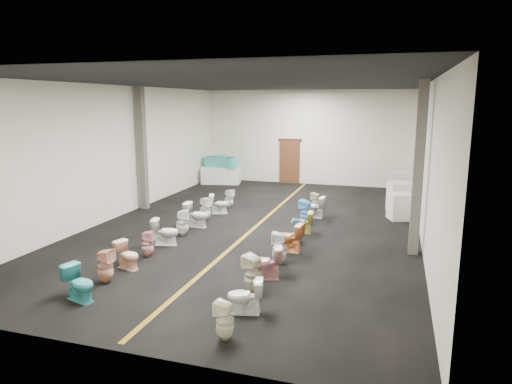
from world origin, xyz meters
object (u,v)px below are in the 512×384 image
toilet_left_0 (80,283)px  toilet_right_9 (314,207)px  appliance_crate_d (400,185)px  toilet_right_1 (245,296)px  toilet_right_6 (298,230)px  bathtub (221,162)px  appliance_crate_a (400,206)px  toilet_left_1 (105,266)px  toilet_left_9 (229,199)px  toilet_left_7 (205,209)px  toilet_right_3 (265,263)px  toilet_left_2 (128,255)px  display_table (221,175)px  toilet_left_5 (182,223)px  appliance_crate_c (400,194)px  toilet_right_5 (289,237)px  toilet_left_4 (165,232)px  toilet_right_0 (225,320)px  toilet_right_4 (280,248)px  toilet_left_3 (148,244)px  appliance_crate_b (400,197)px  toilet_right_7 (302,222)px  toilet_right_8 (306,212)px  toilet_right_10 (316,202)px  toilet_right_2 (253,274)px  toilet_left_6 (196,215)px  toilet_left_8 (219,204)px

toilet_left_0 → toilet_right_9: 8.70m
appliance_crate_d → toilet_right_1: bearing=-103.0°
appliance_crate_d → toilet_right_9: appliance_crate_d is taller
toilet_left_0 → toilet_right_6: (3.37, 5.13, -0.02)m
bathtub → appliance_crate_a: size_ratio=2.05×
toilet_left_1 → toilet_left_9: 7.62m
toilet_left_9 → toilet_right_1: (3.37, -8.13, -0.01)m
toilet_left_7 → toilet_right_3: toilet_left_7 is taller
appliance_crate_a → toilet_left_2: size_ratio=1.34×
display_table → toilet_left_2: bearing=-79.5°
toilet_left_5 → toilet_left_7: bearing=-16.7°
appliance_crate_c → toilet_right_5: 7.16m
toilet_left_4 → toilet_right_0: toilet_left_4 is taller
toilet_right_4 → appliance_crate_d: bearing=156.0°
toilet_left_3 → toilet_left_9: (0.06, 5.82, 0.00)m
appliance_crate_a → appliance_crate_d: appliance_crate_d is taller
toilet_right_3 → toilet_right_4: 1.04m
bathtub → toilet_left_5: (2.16, -8.64, -0.67)m
bathtub → toilet_left_3: (2.15, -10.62, -0.72)m
appliance_crate_b → toilet_right_7: size_ratio=1.58×
appliance_crate_b → toilet_right_8: (-2.92, -2.78, -0.13)m
toilet_left_4 → toilet_right_4: toilet_right_4 is taller
toilet_right_6 → toilet_right_10: bearing=168.2°
toilet_right_2 → toilet_left_1: bearing=-57.8°
toilet_right_2 → appliance_crate_d: bearing=-170.2°
toilet_left_0 → toilet_right_7: 6.87m
appliance_crate_a → toilet_left_7: (-6.26, -2.11, -0.04)m
toilet_right_8 → toilet_right_6: bearing=23.0°
appliance_crate_c → toilet_left_9: appliance_crate_c is taller
toilet_left_9 → toilet_right_8: bearing=-104.1°
appliance_crate_c → appliance_crate_d: 1.70m
toilet_left_0 → toilet_left_2: 1.85m
appliance_crate_c → toilet_right_8: appliance_crate_c is taller
bathtub → toilet_right_9: bearing=-35.2°
appliance_crate_d → toilet_right_2: bearing=-104.7°
toilet_left_7 → toilet_right_0: size_ratio=1.17×
toilet_right_7 → toilet_left_6: bearing=-96.2°
toilet_left_9 → toilet_right_10: size_ratio=1.02×
toilet_left_1 → toilet_left_4: (-0.05, 2.84, -0.01)m
appliance_crate_c → toilet_right_9: bearing=-135.5°
appliance_crate_d → toilet_left_9: size_ratio=1.50×
toilet_left_4 → toilet_right_6: bearing=-83.1°
appliance_crate_a → toilet_right_7: size_ratio=1.31×
toilet_right_5 → toilet_right_10: toilet_right_5 is taller
toilet_left_6 → toilet_right_7: size_ratio=1.16×
appliance_crate_a → toilet_left_9: bearing=-178.9°
toilet_left_9 → appliance_crate_a: bearing=-77.6°
toilet_right_1 → appliance_crate_d: bearing=154.3°
toilet_right_8 → toilet_left_8: bearing=-82.1°
toilet_left_4 → toilet_right_7: toilet_left_4 is taller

